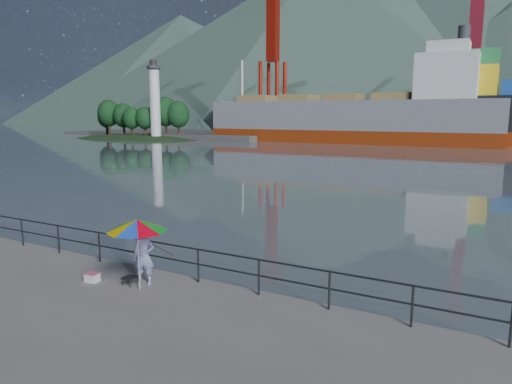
{
  "coord_description": "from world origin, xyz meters",
  "views": [
    {
      "loc": [
        10.49,
        -8.72,
        4.89
      ],
      "look_at": [
        2.61,
        6.0,
        2.0
      ],
      "focal_mm": 32.0,
      "sensor_mm": 36.0,
      "label": 1
    }
  ],
  "objects_px": {
    "beach_umbrella": "(137,225)",
    "cooler_bag": "(92,278)",
    "bulk_carrier": "(357,118)",
    "fisherman": "(144,256)"
  },
  "relations": [
    {
      "from": "beach_umbrella",
      "to": "cooler_bag",
      "type": "relative_size",
      "value": 5.09
    },
    {
      "from": "fisherman",
      "to": "beach_umbrella",
      "type": "relative_size",
      "value": 0.82
    },
    {
      "from": "fisherman",
      "to": "bulk_carrier",
      "type": "xyz_separation_m",
      "value": [
        -13.52,
        69.37,
        3.31
      ]
    },
    {
      "from": "cooler_bag",
      "to": "beach_umbrella",
      "type": "bearing_deg",
      "value": 1.75
    },
    {
      "from": "bulk_carrier",
      "to": "fisherman",
      "type": "bearing_deg",
      "value": -78.97
    },
    {
      "from": "fisherman",
      "to": "cooler_bag",
      "type": "distance_m",
      "value": 1.76
    },
    {
      "from": "fisherman",
      "to": "cooler_bag",
      "type": "relative_size",
      "value": 4.19
    },
    {
      "from": "beach_umbrella",
      "to": "cooler_bag",
      "type": "height_order",
      "value": "beach_umbrella"
    },
    {
      "from": "bulk_carrier",
      "to": "cooler_bag",
      "type": "bearing_deg",
      "value": -80.24
    },
    {
      "from": "fisherman",
      "to": "bulk_carrier",
      "type": "distance_m",
      "value": 70.75
    }
  ]
}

